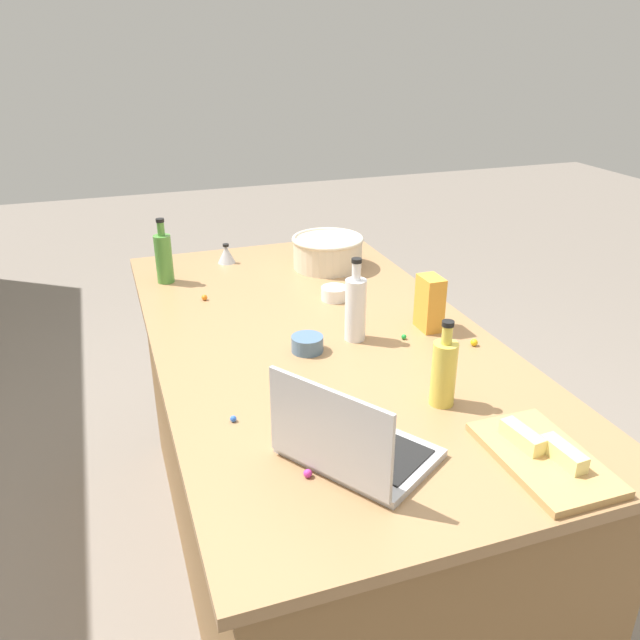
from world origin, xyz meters
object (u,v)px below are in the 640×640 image
object	(u,v)px
bottle_oil	(444,371)
butter_stick_right	(522,436)
cutting_board	(544,458)
mixing_bowl_large	(328,251)
bottle_vinegar	(355,308)
ramekin_small	(334,293)
butter_stick_left	(564,454)
candy_bag	(430,303)
ramekin_medium	(307,344)
kitchen_timer	(226,254)
laptop	(350,444)
bottle_olive	(164,257)

from	to	relation	value
bottle_oil	butter_stick_right	bearing A→B (deg)	-163.49
cutting_board	mixing_bowl_large	bearing A→B (deg)	0.73
bottle_vinegar	ramekin_small	size ratio (longest dim) A/B	2.82
bottle_vinegar	butter_stick_left	size ratio (longest dim) A/B	2.31
bottle_oil	cutting_board	distance (m)	0.31
butter_stick_left	cutting_board	bearing A→B (deg)	36.31
mixing_bowl_large	candy_bag	world-z (taller)	candy_bag
ramekin_medium	candy_bag	xyz separation A→B (m)	(0.02, -0.40, 0.06)
cutting_board	butter_stick_right	bearing A→B (deg)	23.77
mixing_bowl_large	kitchen_timer	bearing A→B (deg)	63.55
laptop	bottle_oil	size ratio (longest dim) A/B	1.70
ramekin_medium	butter_stick_left	bearing A→B (deg)	-153.93
ramekin_small	candy_bag	xyz separation A→B (m)	(-0.32, -0.19, 0.06)
ramekin_small	mixing_bowl_large	bearing A→B (deg)	-15.85
butter_stick_left	kitchen_timer	world-z (taller)	kitchen_timer
bottle_olive	bottle_oil	bearing A→B (deg)	-153.38
bottle_oil	ramekin_medium	xyz separation A→B (m)	(0.38, 0.23, -0.07)
butter_stick_right	ramekin_small	bearing A→B (deg)	5.15
kitchen_timer	ramekin_medium	bearing A→B (deg)	-175.75
bottle_vinegar	ramekin_small	bearing A→B (deg)	-9.02
bottle_vinegar	ramekin_small	xyz separation A→B (m)	(0.31, -0.05, -0.08)
laptop	kitchen_timer	world-z (taller)	laptop
mixing_bowl_large	butter_stick_left	size ratio (longest dim) A/B	2.52
mixing_bowl_large	kitchen_timer	size ratio (longest dim) A/B	3.60
ramekin_medium	kitchen_timer	distance (m)	0.84
bottle_olive	butter_stick_right	distance (m)	1.45
bottle_olive	ramekin_medium	size ratio (longest dim) A/B	2.57
candy_bag	bottle_olive	bearing A→B (deg)	46.65
bottle_vinegar	laptop	bearing A→B (deg)	157.01
butter_stick_right	cutting_board	bearing A→B (deg)	-156.23
candy_bag	mixing_bowl_large	bearing A→B (deg)	9.11
bottle_oil	candy_bag	world-z (taller)	bottle_oil
butter_stick_left	kitchen_timer	distance (m)	1.59
bottle_oil	ramekin_medium	distance (m)	0.45
cutting_board	kitchen_timer	size ratio (longest dim) A/B	4.19
ramekin_medium	cutting_board	bearing A→B (deg)	-154.46
bottle_oil	candy_bag	size ratio (longest dim) A/B	1.32
bottle_olive	butter_stick_right	size ratio (longest dim) A/B	2.17
butter_stick_left	bottle_vinegar	bearing A→B (deg)	13.99
ramekin_medium	bottle_olive	bearing A→B (deg)	24.28
bottle_olive	candy_bag	distance (m)	0.99
cutting_board	kitchen_timer	world-z (taller)	kitchen_timer
laptop	candy_bag	size ratio (longest dim) A/B	2.24
mixing_bowl_large	bottle_oil	size ratio (longest dim) A/B	1.24
bottle_olive	bottle_oil	size ratio (longest dim) A/B	1.06
laptop	cutting_board	world-z (taller)	laptop
bottle_oil	bottle_vinegar	world-z (taller)	bottle_vinegar
mixing_bowl_large	kitchen_timer	world-z (taller)	mixing_bowl_large
butter_stick_left	bottle_oil	bearing A→B (deg)	19.93
bottle_vinegar	kitchen_timer	xyz separation A→B (m)	(0.81, 0.22, -0.07)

